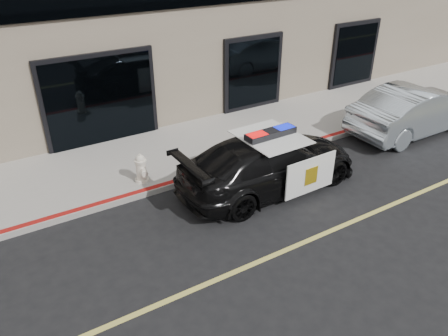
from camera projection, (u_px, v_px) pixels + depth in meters
ground at (263, 260)px, 8.93m from camera, size 120.00×120.00×0.00m
sidewalk_n at (158, 156)px, 12.82m from camera, size 60.00×3.50×0.15m
police_car at (269, 162)px, 11.11m from camera, size 2.37×5.02×1.61m
silver_sedan at (415, 110)px, 14.11m from camera, size 1.69×4.79×1.58m
fire_hydrant at (141, 169)px, 11.22m from camera, size 0.36×0.50×0.79m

